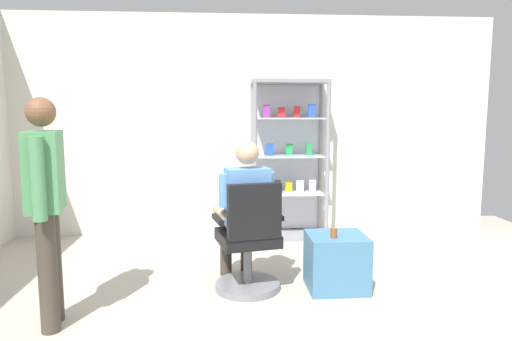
% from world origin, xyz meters
% --- Properties ---
extents(back_wall, '(6.00, 0.10, 2.70)m').
position_xyz_m(back_wall, '(0.00, 3.00, 1.35)').
color(back_wall, silver).
rests_on(back_wall, ground).
extents(display_cabinet_main, '(0.90, 0.45, 1.90)m').
position_xyz_m(display_cabinet_main, '(0.40, 2.76, 0.96)').
color(display_cabinet_main, gray).
rests_on(display_cabinet_main, ground).
extents(office_chair, '(0.61, 0.58, 0.96)m').
position_xyz_m(office_chair, '(-0.18, 1.03, 0.39)').
color(office_chair, slate).
rests_on(office_chair, ground).
extents(seated_shopkeeper, '(0.55, 0.61, 1.29)m').
position_xyz_m(seated_shopkeeper, '(-0.21, 1.19, 0.71)').
color(seated_shopkeeper, '#3F382D').
rests_on(seated_shopkeeper, ground).
extents(storage_crate, '(0.50, 0.46, 0.48)m').
position_xyz_m(storage_crate, '(0.58, 1.05, 0.24)').
color(storage_crate, teal).
rests_on(storage_crate, ground).
extents(tea_glass, '(0.06, 0.06, 0.08)m').
position_xyz_m(tea_glass, '(0.53, 0.96, 0.52)').
color(tea_glass, brown).
rests_on(tea_glass, storage_crate).
extents(standing_customer, '(0.28, 0.51, 1.63)m').
position_xyz_m(standing_customer, '(-1.62, 0.50, 0.93)').
color(standing_customer, '#3F382D').
rests_on(standing_customer, ground).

